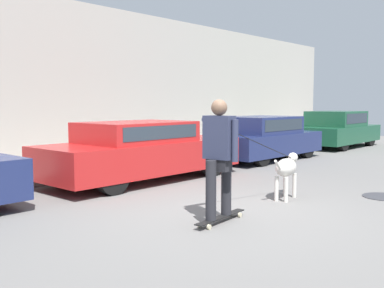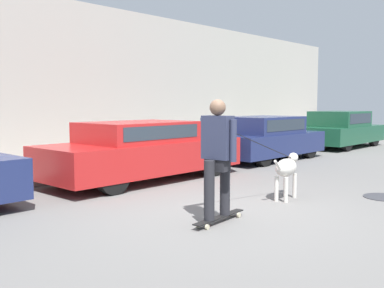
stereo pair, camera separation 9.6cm
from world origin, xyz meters
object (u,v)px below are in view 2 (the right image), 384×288
(parked_car_1, at_px, (143,151))
(skateboarder, at_px, (218,153))
(dog, at_px, (287,169))
(fire_hydrant, at_px, (195,152))
(parked_car_2, at_px, (265,138))
(parked_car_3, at_px, (341,130))

(parked_car_1, height_order, skateboarder, skateboarder)
(dog, height_order, fire_hydrant, dog)
(parked_car_2, relative_size, fire_hydrant, 5.70)
(parked_car_2, xyz_separation_m, skateboarder, (-6.33, -3.40, 0.35))
(skateboarder, bearing_deg, fire_hydrant, 40.10)
(dog, bearing_deg, skateboarder, 172.18)
(parked_car_3, height_order, dog, parked_car_3)
(parked_car_2, distance_m, parked_car_3, 5.08)
(parked_car_1, relative_size, skateboarder, 1.60)
(parked_car_1, xyz_separation_m, parked_car_3, (9.82, -0.00, 0.03))
(skateboarder, bearing_deg, parked_car_1, 59.70)
(parked_car_1, bearing_deg, parked_car_3, -0.27)
(parked_car_2, height_order, dog, parked_car_2)
(parked_car_3, height_order, skateboarder, skateboarder)
(parked_car_3, relative_size, dog, 4.02)
(parked_car_2, distance_m, fire_hydrant, 2.40)
(fire_hydrant, bearing_deg, parked_car_1, -163.88)
(parked_car_1, relative_size, fire_hydrant, 6.63)
(parked_car_2, height_order, parked_car_3, parked_car_3)
(parked_car_2, height_order, fire_hydrant, parked_car_2)
(parked_car_1, distance_m, parked_car_2, 4.75)
(dog, relative_size, fire_hydrant, 1.48)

